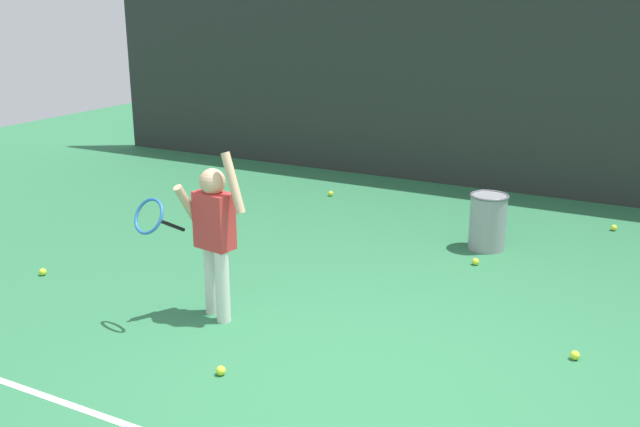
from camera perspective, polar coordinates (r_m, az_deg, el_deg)
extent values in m
plane|color=#2D7247|center=(4.88, 2.93, -13.26)|extent=(20.00, 20.00, 0.00)
cube|color=#282D2B|center=(9.31, 17.23, 10.43)|extent=(13.12, 0.08, 3.01)
cylinder|color=slate|center=(12.30, -14.08, 12.46)|extent=(0.09, 0.09, 3.16)
cylinder|color=slate|center=(10.45, -0.51, 12.23)|extent=(0.09, 0.09, 3.16)
cylinder|color=slate|center=(9.36, 17.34, 10.91)|extent=(0.09, 0.09, 3.16)
cylinder|color=silver|center=(5.80, -8.56, -5.11)|extent=(0.11, 0.11, 0.58)
cylinder|color=silver|center=(5.64, -7.69, -5.72)|extent=(0.11, 0.11, 0.58)
cube|color=red|center=(5.55, -8.35, -0.54)|extent=(0.32, 0.21, 0.44)
sphere|color=tan|center=(5.47, -8.48, 2.51)|extent=(0.20, 0.20, 0.20)
cylinder|color=tan|center=(5.34, -6.87, 2.42)|extent=(0.21, 0.10, 0.46)
cylinder|color=tan|center=(5.62, -10.21, 0.33)|extent=(0.11, 0.30, 0.43)
cylinder|color=black|center=(5.64, -11.56, -0.94)|extent=(0.06, 0.24, 0.15)
torus|color=#2666B2|center=(5.46, -13.35, -0.21)|extent=(0.31, 0.20, 0.26)
cylinder|color=gray|center=(7.36, 13.08, -0.68)|extent=(0.36, 0.36, 0.55)
torus|color=#595B60|center=(7.28, 13.23, 1.38)|extent=(0.38, 0.38, 0.02)
sphere|color=#CCE033|center=(9.11, 0.85, 1.59)|extent=(0.07, 0.07, 0.07)
sphere|color=#CCE033|center=(7.04, -21.01, -4.32)|extent=(0.07, 0.07, 0.07)
sphere|color=#CCE033|center=(6.97, 12.16, -3.73)|extent=(0.07, 0.07, 0.07)
sphere|color=#CCE033|center=(8.40, 22.16, -1.04)|extent=(0.07, 0.07, 0.07)
sphere|color=#CCE033|center=(5.44, 19.46, -10.49)|extent=(0.07, 0.07, 0.07)
sphere|color=#CCE033|center=(5.00, -7.83, -12.17)|extent=(0.07, 0.07, 0.07)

